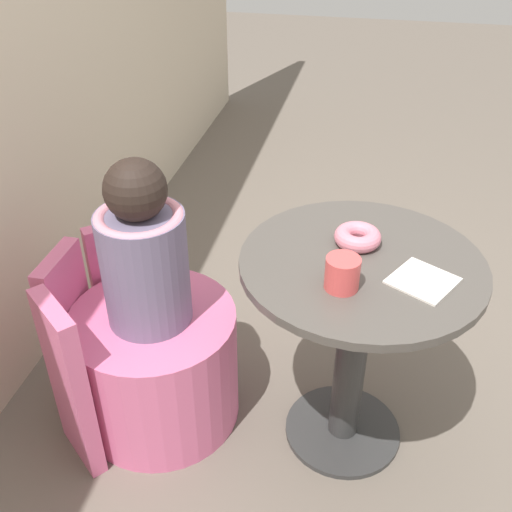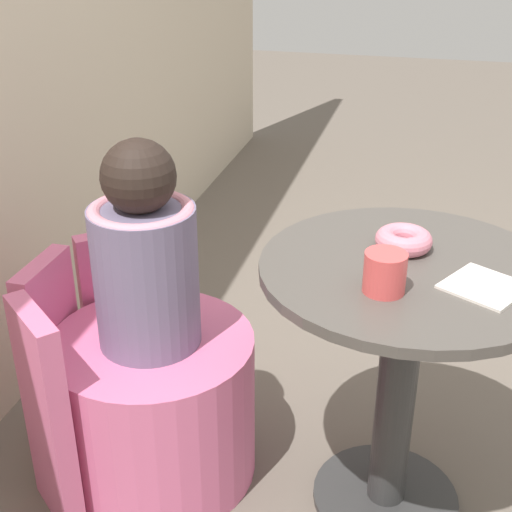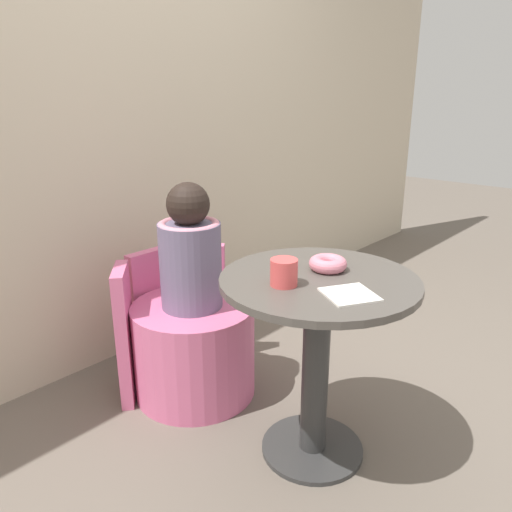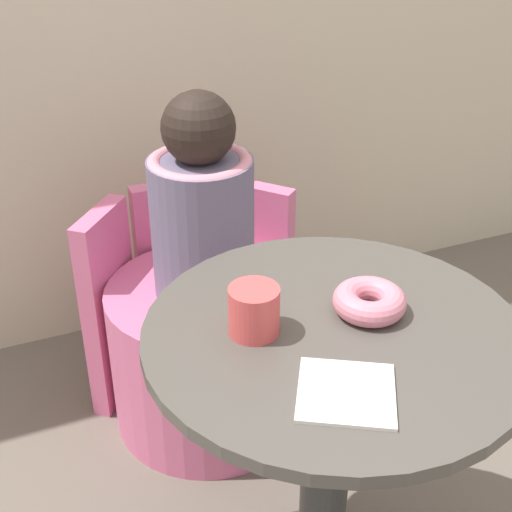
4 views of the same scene
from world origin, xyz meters
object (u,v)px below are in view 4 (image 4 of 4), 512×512
object	(u,v)px
round_table	(329,416)
tub_chair	(208,353)
donut	(369,301)
cup	(254,310)
child_figure	(202,207)

from	to	relation	value
round_table	tub_chair	world-z (taller)	round_table
donut	cup	distance (m)	0.21
round_table	cup	distance (m)	0.28
tub_chair	cup	distance (m)	0.77
tub_chair	child_figure	distance (m)	0.44
tub_chair	round_table	bearing A→B (deg)	-87.19
tub_chair	cup	world-z (taller)	cup
donut	tub_chair	bearing A→B (deg)	100.43
child_figure	donut	world-z (taller)	child_figure
round_table	donut	xyz separation A→B (m)	(0.08, 0.02, 0.22)
donut	cup	bearing A→B (deg)	172.75
round_table	child_figure	bearing A→B (deg)	92.81
tub_chair	donut	size ratio (longest dim) A/B	4.02
tub_chair	child_figure	world-z (taller)	child_figure
round_table	cup	bearing A→B (deg)	159.94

